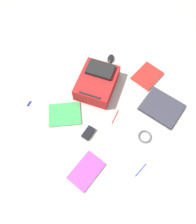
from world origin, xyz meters
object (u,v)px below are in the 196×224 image
(pen_black, at_px, (141,170))
(power_brick, at_px, (88,133))
(pen_blue, at_px, (115,117))
(computer_mouse, at_px, (111,59))
(book_red, at_px, (147,76))
(cable_coil, at_px, (145,137))
(laptop, at_px, (162,107))
(book_comic, at_px, (86,171))
(usb_stick, at_px, (29,104))
(book_blue, at_px, (65,114))
(backpack, at_px, (97,82))

(pen_black, bearing_deg, power_brick, -6.23)
(power_brick, bearing_deg, pen_blue, -116.57)
(power_brick, bearing_deg, computer_mouse, -74.99)
(book_red, xyz_separation_m, cable_coil, (-0.23, 0.56, -0.00))
(laptop, bearing_deg, book_red, -44.14)
(laptop, height_order, book_comic, laptop)
(usb_stick, bearing_deg, book_blue, -168.50)
(backpack, height_order, laptop, backpack)
(backpack, bearing_deg, power_brick, 110.83)
(computer_mouse, bearing_deg, pen_black, 114.01)
(backpack, bearing_deg, computer_mouse, -82.95)
(book_blue, relative_size, book_comic, 1.19)
(pen_black, distance_m, pen_blue, 0.49)
(computer_mouse, distance_m, pen_blue, 0.63)
(cable_coil, bearing_deg, book_comic, 60.12)
(book_comic, bearing_deg, power_brick, -62.09)
(backpack, bearing_deg, cable_coil, 158.65)
(book_comic, bearing_deg, usb_stick, -18.67)
(power_brick, bearing_deg, laptop, -129.69)
(computer_mouse, xyz_separation_m, usb_stick, (0.40, 0.80, -0.01))
(book_blue, bearing_deg, cable_coil, -166.99)
(laptop, distance_m, book_blue, 0.85)
(book_red, height_order, usb_stick, book_red)
(backpack, height_order, computer_mouse, backpack)
(pen_blue, bearing_deg, power_brick, 63.43)
(book_blue, xyz_separation_m, power_brick, (-0.27, 0.05, 0.01))
(laptop, distance_m, book_red, 0.35)
(book_comic, xyz_separation_m, usb_stick, (0.75, -0.25, -0.00))
(computer_mouse, bearing_deg, usb_stick, 46.92)
(cable_coil, height_order, power_brick, power_brick)
(book_comic, height_order, pen_black, book_comic)
(power_brick, relative_size, pen_black, 0.85)
(backpack, distance_m, book_comic, 0.78)
(laptop, height_order, pen_blue, laptop)
(book_blue, bearing_deg, usb_stick, 11.50)
(book_red, bearing_deg, laptop, 135.86)
(pen_black, xyz_separation_m, usb_stick, (1.11, -0.04, -0.00))
(book_comic, xyz_separation_m, book_red, (-0.04, -1.04, 0.00))
(computer_mouse, bearing_deg, pen_blue, 105.37)
(computer_mouse, height_order, power_brick, same)
(power_brick, bearing_deg, cable_coil, -153.66)
(cable_coil, relative_size, power_brick, 1.01)
(pen_blue, xyz_separation_m, usb_stick, (0.73, 0.27, -0.00))
(computer_mouse, relative_size, usb_stick, 1.87)
(book_red, height_order, computer_mouse, computer_mouse)
(book_blue, xyz_separation_m, pen_black, (-0.78, 0.10, -0.00))
(backpack, distance_m, pen_black, 0.84)
(book_comic, bearing_deg, book_red, -92.44)
(backpack, height_order, book_comic, backpack)
(book_comic, height_order, cable_coil, cable_coil)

